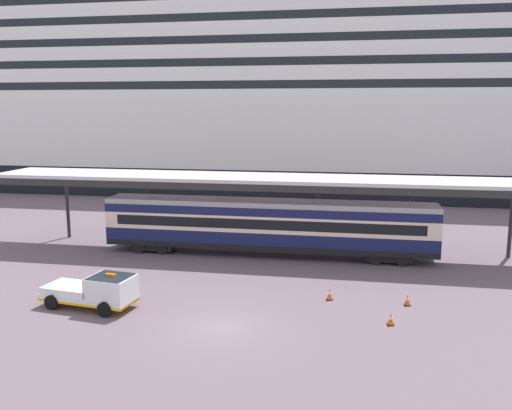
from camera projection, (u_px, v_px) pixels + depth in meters
ground_plane at (220, 327)px, 27.00m from camera, size 400.00×400.00×0.00m
cruise_ship at (199, 103)px, 77.34m from camera, size 131.87×28.58×33.28m
platform_canopy at (269, 180)px, 39.62m from camera, size 41.75×5.11×5.81m
train_carriage at (268, 225)px, 39.77m from camera, size 24.13×2.81×4.11m
service_truck at (97, 290)px, 29.46m from camera, size 5.43×2.82×2.02m
traffic_cone_near at (330, 294)px, 30.80m from camera, size 0.36×0.36×0.68m
traffic_cone_mid at (391, 319)px, 27.23m from camera, size 0.36×0.36×0.62m
traffic_cone_far at (407, 300)px, 29.94m from camera, size 0.36×0.36×0.63m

